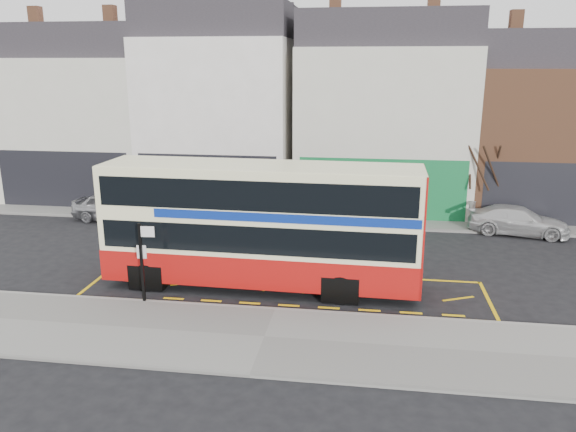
% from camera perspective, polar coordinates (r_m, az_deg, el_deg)
% --- Properties ---
extents(ground, '(120.00, 120.00, 0.00)m').
position_cam_1_polar(ground, '(18.67, -1.10, -9.30)').
color(ground, black).
rests_on(ground, ground).
extents(pavement, '(40.00, 4.00, 0.15)m').
position_cam_1_polar(pavement, '(16.60, -2.42, -12.34)').
color(pavement, gray).
rests_on(pavement, ground).
extents(kerb, '(40.00, 0.15, 0.15)m').
position_cam_1_polar(kerb, '(18.30, -1.30, -9.57)').
color(kerb, gray).
rests_on(kerb, ground).
extents(far_pavement, '(50.00, 3.00, 0.15)m').
position_cam_1_polar(far_pavement, '(28.92, 2.41, -0.13)').
color(far_pavement, gray).
rests_on(far_pavement, ground).
extents(road_markings, '(14.00, 3.40, 0.01)m').
position_cam_1_polar(road_markings, '(20.11, -0.36, -7.41)').
color(road_markings, yellow).
rests_on(road_markings, ground).
extents(terrace_far_left, '(8.00, 8.01, 10.80)m').
position_cam_1_polar(terrace_far_left, '(35.78, -19.16, 9.76)').
color(terrace_far_left, silver).
rests_on(terrace_far_left, ground).
extents(terrace_left, '(8.00, 8.01, 11.80)m').
position_cam_1_polar(terrace_left, '(32.88, -6.50, 10.95)').
color(terrace_left, white).
rests_on(terrace_left, ground).
extents(terrace_green_shop, '(9.00, 8.01, 11.30)m').
position_cam_1_polar(terrace_green_shop, '(31.85, 9.65, 10.24)').
color(terrace_green_shop, silver).
rests_on(terrace_green_shop, ground).
extents(terrace_right, '(9.00, 8.01, 10.30)m').
position_cam_1_polar(terrace_right, '(33.34, 25.42, 8.35)').
color(terrace_right, brown).
rests_on(terrace_right, ground).
extents(double_decker_bus, '(11.11, 2.82, 4.41)m').
position_cam_1_polar(double_decker_bus, '(19.67, -2.64, -0.80)').
color(double_decker_bus, '#FDFAC1').
rests_on(double_decker_bus, ground).
extents(bus_stop_post, '(0.67, 0.13, 2.67)m').
position_cam_1_polar(bus_stop_post, '(18.82, -14.51, -3.79)').
color(bus_stop_post, black).
rests_on(bus_stop_post, pavement).
extents(car_silver, '(4.43, 2.22, 1.45)m').
position_cam_1_polar(car_silver, '(29.69, -17.22, 0.88)').
color(car_silver, '#A3A4A8').
rests_on(car_silver, ground).
extents(car_grey, '(4.65, 2.41, 1.46)m').
position_cam_1_polar(car_grey, '(26.91, -2.40, 0.13)').
color(car_grey, '#3B3D42').
rests_on(car_grey, ground).
extents(car_white, '(4.76, 2.65, 1.30)m').
position_cam_1_polar(car_white, '(28.30, 22.33, -0.43)').
color(car_white, silver).
rests_on(car_white, ground).
extents(street_tree_right, '(2.38, 2.38, 5.14)m').
position_cam_1_polar(street_tree_right, '(28.88, 19.27, 5.96)').
color(street_tree_right, black).
rests_on(street_tree_right, ground).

